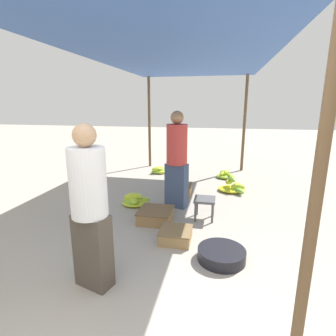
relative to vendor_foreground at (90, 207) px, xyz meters
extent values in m
cylinder|color=brown|center=(1.84, -0.52, 0.44)|extent=(0.08, 0.08, 2.64)
cylinder|color=brown|center=(-0.90, 5.44, 0.44)|extent=(0.08, 0.08, 2.64)
cylinder|color=brown|center=(1.84, 5.44, 0.44)|extent=(0.08, 0.08, 2.64)
cube|color=#33569E|center=(0.47, 2.46, 1.78)|extent=(3.14, 6.35, 0.04)
cube|color=#4C4238|center=(0.00, 0.00, -0.49)|extent=(0.42, 0.31, 0.79)
cylinder|color=white|center=(0.00, 0.00, 0.25)|extent=(0.45, 0.45, 0.69)
sphere|color=tan|center=(0.00, 0.00, 0.70)|extent=(0.22, 0.22, 0.22)
cube|color=#4C4C4C|center=(1.02, 1.89, -0.54)|extent=(0.34, 0.34, 0.04)
cylinder|color=#4C4C4C|center=(0.88, 1.75, -0.72)|extent=(0.04, 0.04, 0.32)
cylinder|color=#4C4C4C|center=(1.15, 1.75, -0.72)|extent=(0.04, 0.04, 0.32)
cylinder|color=#4C4C4C|center=(0.88, 2.02, -0.72)|extent=(0.04, 0.04, 0.32)
cylinder|color=#4C4C4C|center=(1.15, 2.02, -0.72)|extent=(0.04, 0.04, 0.32)
cylinder|color=black|center=(1.31, 0.73, -0.81)|extent=(0.59, 0.59, 0.15)
ellipsoid|color=#8EBD33|center=(-0.41, 2.14, -0.79)|extent=(0.33, 0.27, 0.10)
ellipsoid|color=#B5CD2C|center=(-0.30, 2.23, -0.69)|extent=(0.31, 0.18, 0.10)
ellipsoid|color=#BFD12A|center=(-0.36, 2.22, -0.71)|extent=(0.34, 0.29, 0.14)
ellipsoid|color=#C2D229|center=(-0.30, 2.24, -0.76)|extent=(0.21, 0.32, 0.13)
ellipsoid|color=#A3C62F|center=(-0.29, 2.14, -0.75)|extent=(0.25, 0.34, 0.11)
ellipsoid|color=#B4CC2C|center=(-0.31, 2.17, -0.79)|extent=(0.29, 0.21, 0.14)
ellipsoid|color=#ACC92D|center=(-0.19, 2.28, -0.80)|extent=(0.33, 0.35, 0.11)
ellipsoid|color=#BED02A|center=(-0.31, 2.23, -0.83)|extent=(0.48, 0.42, 0.10)
ellipsoid|color=#9DC330|center=(-0.31, 4.62, -0.81)|extent=(0.33, 0.26, 0.14)
ellipsoid|color=yellow|center=(-0.42, 4.59, -0.75)|extent=(0.28, 0.32, 0.14)
ellipsoid|color=#9AC231|center=(-0.45, 4.61, -0.81)|extent=(0.26, 0.15, 0.10)
ellipsoid|color=#90BE32|center=(-0.46, 4.56, -0.75)|extent=(0.34, 0.26, 0.09)
ellipsoid|color=#76B437|center=(-0.49, 4.75, -0.82)|extent=(0.34, 0.21, 0.12)
ellipsoid|color=#C7D428|center=(-0.31, 4.57, -0.83)|extent=(0.26, 0.28, 0.10)
ellipsoid|color=#A1C52F|center=(-0.46, 4.70, -0.78)|extent=(0.30, 0.24, 0.11)
ellipsoid|color=#90BE32|center=(-0.45, 4.61, -0.83)|extent=(0.35, 0.31, 0.10)
ellipsoid|color=#ADCA2D|center=(1.60, 3.41, -0.71)|extent=(0.17, 0.26, 0.11)
ellipsoid|color=#C8D428|center=(1.45, 3.50, -0.69)|extent=(0.21, 0.26, 0.11)
ellipsoid|color=#7BB536|center=(1.65, 3.27, -0.80)|extent=(0.27, 0.31, 0.11)
ellipsoid|color=#B9CE2B|center=(1.63, 3.35, -0.75)|extent=(0.30, 0.13, 0.14)
ellipsoid|color=#7CB636|center=(1.51, 3.44, -0.61)|extent=(0.19, 0.30, 0.10)
ellipsoid|color=#C8D428|center=(1.64, 3.45, -0.75)|extent=(0.30, 0.21, 0.12)
ellipsoid|color=yellow|center=(1.51, 3.44, -0.83)|extent=(0.58, 0.51, 0.10)
ellipsoid|color=#C8D428|center=(1.32, 4.50, -0.77)|extent=(0.26, 0.31, 0.13)
ellipsoid|color=#C1D12A|center=(1.47, 4.41, -0.81)|extent=(0.27, 0.30, 0.13)
ellipsoid|color=#B7CE2B|center=(1.39, 4.55, -0.72)|extent=(0.14, 0.32, 0.11)
ellipsoid|color=#89BB33|center=(1.32, 4.64, -0.79)|extent=(0.22, 0.32, 0.13)
ellipsoid|color=#82B835|center=(1.38, 4.59, -0.75)|extent=(0.24, 0.18, 0.11)
ellipsoid|color=#74B337|center=(1.50, 4.57, -0.82)|extent=(0.24, 0.30, 0.09)
ellipsoid|color=#8ABC33|center=(1.49, 4.42, -0.78)|extent=(0.12, 0.22, 0.10)
ellipsoid|color=#97C131|center=(1.38, 4.49, -0.83)|extent=(0.46, 0.40, 0.10)
cube|color=#9E7A4C|center=(0.44, 3.01, -0.78)|extent=(0.43, 0.43, 0.19)
cube|color=brown|center=(0.44, 3.01, -0.68)|extent=(0.45, 0.45, 0.02)
cube|color=olive|center=(0.25, 1.63, -0.79)|extent=(0.52, 0.52, 0.18)
cube|color=brown|center=(0.25, 1.63, -0.69)|extent=(0.54, 0.54, 0.02)
cube|color=#9E7A4C|center=(0.68, 1.06, -0.80)|extent=(0.42, 0.42, 0.16)
cube|color=brown|center=(0.68, 1.06, -0.72)|extent=(0.44, 0.44, 0.02)
cube|color=#384766|center=(0.46, 2.34, -0.47)|extent=(0.44, 0.32, 0.82)
cylinder|color=#BF3833|center=(0.46, 2.34, 0.29)|extent=(0.46, 0.46, 0.71)
sphere|color=#9E704C|center=(0.46, 2.34, 0.76)|extent=(0.23, 0.23, 0.23)
camera|label=1|loc=(1.25, -2.21, 0.98)|focal=28.00mm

